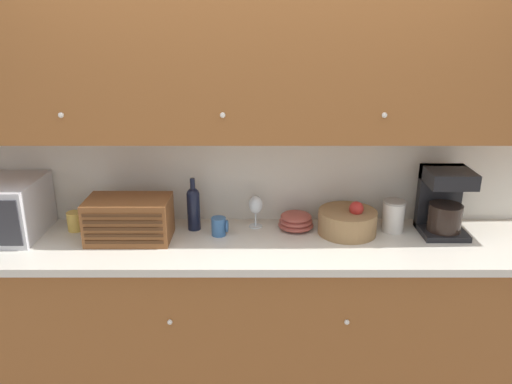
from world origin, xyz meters
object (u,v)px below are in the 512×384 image
at_px(wine_bottle, 191,207).
at_px(bowl_stack_on_counter, 294,221).
at_px(mug, 73,221).
at_px(mug_blue_second, 217,226).
at_px(wine_glass, 253,206).
at_px(storage_canister, 391,216).
at_px(bread_box, 127,219).
at_px(coffee_maker, 441,201).
at_px(fruit_basket, 345,221).

bearing_deg(wine_bottle, bowl_stack_on_counter, 0.27).
bearing_deg(mug, bowl_stack_on_counter, 0.83).
xyz_separation_m(mug_blue_second, wine_glass, (0.19, 0.11, 0.07)).
distance_m(bowl_stack_on_counter, storage_canister, 0.53).
relative_size(wine_bottle, storage_canister, 1.68).
xyz_separation_m(bread_box, storage_canister, (1.40, 0.11, -0.02)).
xyz_separation_m(wine_bottle, bowl_stack_on_counter, (0.56, 0.00, -0.09)).
height_order(mug_blue_second, coffee_maker, coffee_maker).
distance_m(storage_canister, coffee_maker, 0.27).
relative_size(bread_box, bowl_stack_on_counter, 2.21).
relative_size(bowl_stack_on_counter, storage_canister, 1.11).
relative_size(mug_blue_second, storage_canister, 0.57).
bearing_deg(mug_blue_second, wine_bottle, 150.90).
distance_m(mug, wine_bottle, 0.65).
distance_m(wine_bottle, storage_canister, 1.08).
distance_m(wine_bottle, mug_blue_second, 0.18).
bearing_deg(wine_glass, mug_blue_second, -149.86).
bearing_deg(bowl_stack_on_counter, mug, -179.17).
bearing_deg(coffee_maker, bread_box, -176.89).
relative_size(wine_bottle, coffee_maker, 0.81).
relative_size(mug, coffee_maker, 0.29).
height_order(bread_box, wine_glass, bread_box).
bearing_deg(fruit_basket, mug_blue_second, -177.77).
height_order(bread_box, mug_blue_second, bread_box).
xyz_separation_m(wine_bottle, wine_glass, (0.34, 0.03, -0.01)).
distance_m(bowl_stack_on_counter, coffee_maker, 0.79).
bearing_deg(coffee_maker, fruit_basket, -178.79).
bearing_deg(coffee_maker, mug, 179.19).
relative_size(bread_box, coffee_maker, 1.19).
xyz_separation_m(mug, storage_canister, (1.72, -0.01, 0.04)).
distance_m(bread_box, storage_canister, 1.40).
xyz_separation_m(bowl_stack_on_counter, coffee_maker, (0.78, -0.05, 0.13)).
distance_m(fruit_basket, coffee_maker, 0.52).
xyz_separation_m(mug, bowl_stack_on_counter, (1.20, 0.02, -0.01)).
bearing_deg(fruit_basket, bread_box, -176.06).
bearing_deg(bread_box, mug_blue_second, 6.46).
bearing_deg(wine_glass, coffee_maker, -4.28).
distance_m(mug_blue_second, coffee_maker, 1.20).
height_order(mug_blue_second, wine_glass, wine_glass).
bearing_deg(bread_box, storage_canister, 4.38).
bearing_deg(mug_blue_second, fruit_basket, 2.23).
bearing_deg(bowl_stack_on_counter, mug_blue_second, -168.68).
relative_size(mug, wine_glass, 0.57).
xyz_separation_m(bread_box, wine_glass, (0.65, 0.16, 0.01)).
xyz_separation_m(bread_box, wine_bottle, (0.32, 0.13, 0.02)).
distance_m(mug, storage_canister, 1.72).
distance_m(wine_glass, bowl_stack_on_counter, 0.24).
bearing_deg(fruit_basket, bowl_stack_on_counter, 168.39).
relative_size(bread_box, fruit_basket, 1.37).
xyz_separation_m(wine_bottle, coffee_maker, (1.33, -0.04, 0.05)).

